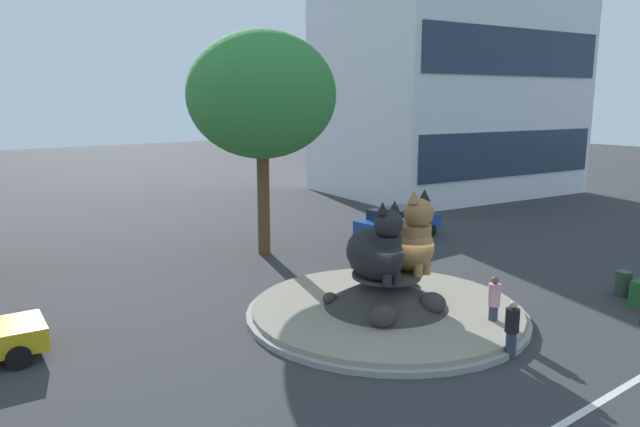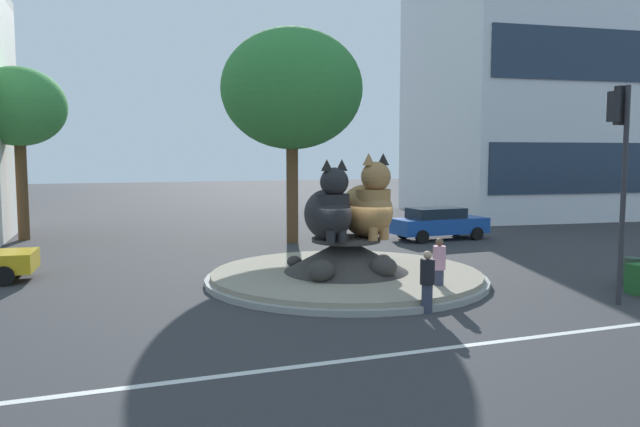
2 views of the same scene
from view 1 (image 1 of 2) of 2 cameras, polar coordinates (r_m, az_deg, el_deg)
The scene contains 10 objects.
ground_plane at distance 19.92m, azimuth 6.34°, elevation -9.70°, with size 160.00×160.00×0.00m, color #333335.
lane_centreline at distance 15.98m, azimuth 25.34°, elevation -16.16°, with size 112.00×0.20×0.01m, color silver.
roundabout_island at distance 19.76m, azimuth 6.41°, elevation -8.43°, with size 9.18×9.18×1.43m.
cat_statue_black at distance 18.54m, azimuth 5.55°, elevation -3.57°, with size 1.72×2.63×2.57m.
cat_statue_tabby at distance 19.63m, azimuth 8.26°, elevation -2.61°, with size 1.83×2.91×2.76m.
broadleaf_tree_behind_island at distance 26.59m, azimuth -5.66°, elevation 11.27°, with size 6.59×6.59×10.01m.
pedestrian_black_shirt at distance 17.23m, azimuth 18.03°, elevation -10.51°, with size 0.38×0.38×1.64m.
pedestrian_pink_shirt at distance 19.03m, azimuth 16.43°, elevation -8.21°, with size 0.37×0.37×1.72m.
parked_car_right at distance 30.43m, azimuth 7.49°, elevation -0.86°, with size 4.75×2.12×1.57m.
litter_bin at distance 24.21m, azimuth 27.23°, elevation -6.01°, with size 0.56×0.56×0.90m.
Camera 1 is at (-12.98, -13.40, 7.00)m, focal length 33.15 mm.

